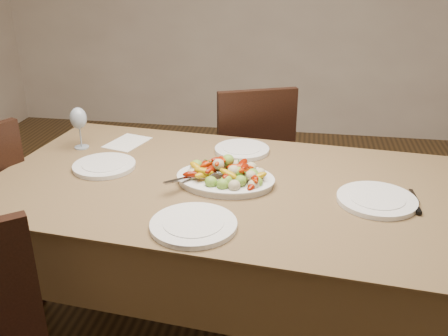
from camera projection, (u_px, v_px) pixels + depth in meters
name	position (u px, v px, depth m)	size (l,w,h in m)	color
dining_table	(224.00, 263.00, 2.12)	(1.84, 1.04, 0.76)	brown
chair_far	(246.00, 162.00, 2.88)	(0.42, 0.42, 0.95)	black
serving_platter	(225.00, 180.00, 1.96)	(0.38, 0.28, 0.02)	white
roasted_vegetables	(225.00, 167.00, 1.93)	(0.31, 0.21, 0.09)	#731102
serving_spoon	(207.00, 174.00, 1.92)	(0.28, 0.06, 0.03)	#9EA0A8
plate_left	(104.00, 166.00, 2.10)	(0.26, 0.26, 0.02)	white
plate_right	(377.00, 200.00, 1.81)	(0.29, 0.29, 0.02)	white
plate_far	(242.00, 150.00, 2.26)	(0.25, 0.25, 0.02)	white
plate_near	(194.00, 225.00, 1.65)	(0.29, 0.29, 0.02)	white
wine_glass	(79.00, 127.00, 2.27)	(0.08, 0.08, 0.20)	#8C99A5
menu_card	(127.00, 142.00, 2.37)	(0.15, 0.21, 0.00)	silver
table_knife	(415.00, 203.00, 1.80)	(0.02, 0.20, 0.01)	#9EA0A8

